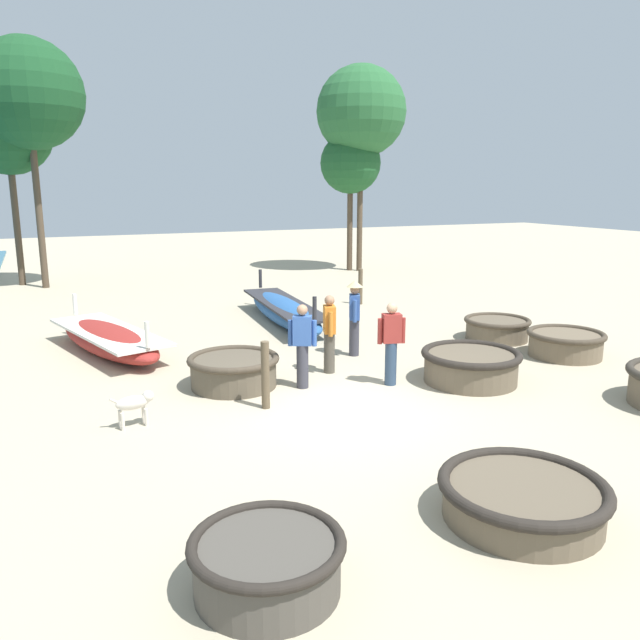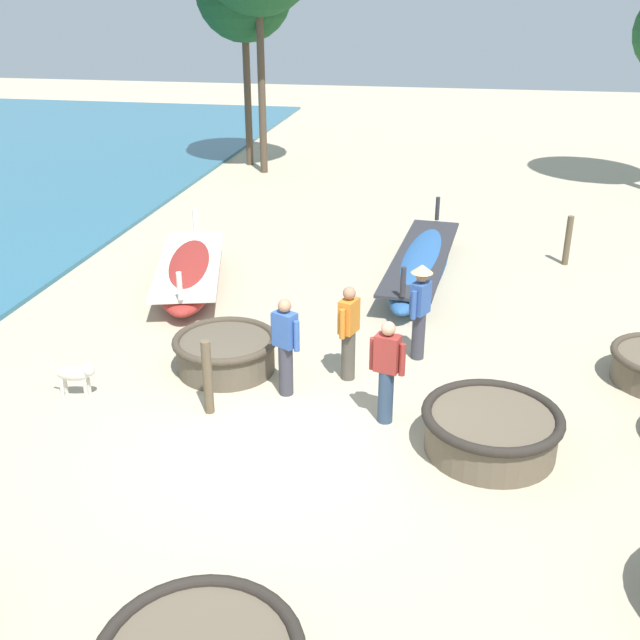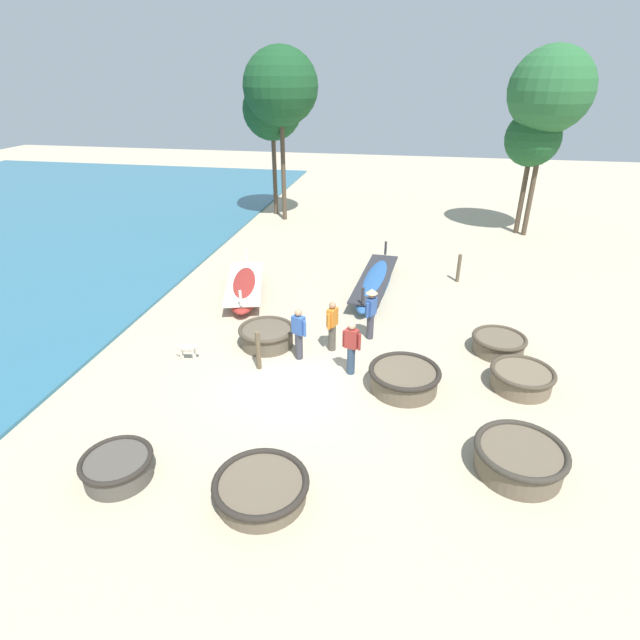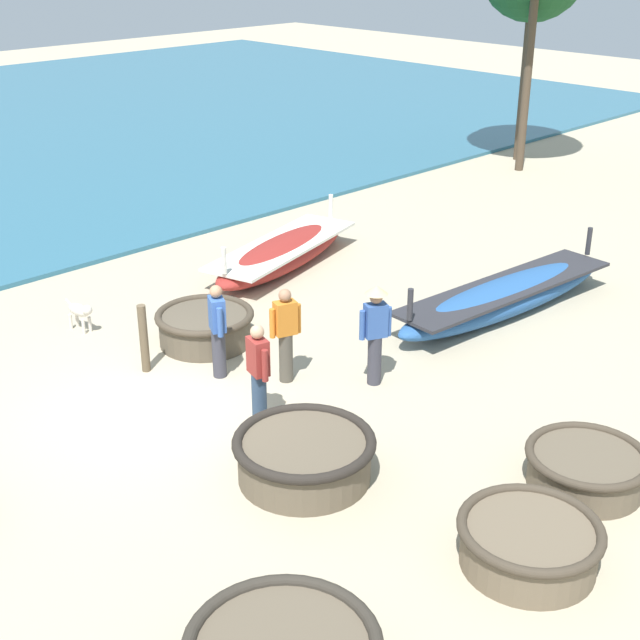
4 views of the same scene
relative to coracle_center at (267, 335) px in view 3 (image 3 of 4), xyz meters
The scene contains 21 objects.
ground_plane 2.38m from the coracle_center, 56.44° to the right, with size 80.00×80.00×0.00m, color tan.
coracle_center is the anchor object (origin of this frame).
coracle_front_right 4.48m from the coracle_center, 20.92° to the right, with size 1.88×1.88×0.62m.
coracle_nearest 6.09m from the coracle_center, 103.72° to the right, with size 1.47×1.47×0.54m.
coracle_tilted 6.11m from the coracle_center, 74.92° to the right, with size 1.90×1.90×0.47m.
coracle_upturned 7.86m from the coracle_center, 32.29° to the right, with size 1.90×1.90×0.65m.
coracle_weathered 7.28m from the coracle_center, ahead, with size 1.66×1.66×0.56m.
coracle_beside_post 6.91m from the coracle_center, ahead, with size 1.59×1.59×0.53m.
long_boat_red_hull 5.58m from the coracle_center, 59.28° to the left, with size 1.46×5.55×1.14m.
long_boat_green_hull 3.94m from the coracle_center, 118.09° to the left, with size 2.37×4.65×1.06m.
fisherman_standing_right 2.98m from the coracle_center, 22.13° to the right, with size 0.52×0.30×1.57m.
fisherman_by_coracle 2.06m from the coracle_center, ahead, with size 0.32×0.51×1.57m.
fisherman_crouching 3.26m from the coracle_center, 18.25° to the left, with size 0.36×0.49×1.67m.
fisherman_standing_left 1.38m from the coracle_center, 27.48° to the right, with size 0.48×0.35×1.57m.
dog 2.33m from the coracle_center, 146.99° to the right, with size 0.68×0.27×0.55m.
mooring_post_shoreline 1.37m from the coracle_center, 83.33° to the right, with size 0.14×0.14×1.16m, color brown.
mooring_post_inland 8.69m from the coracle_center, 46.37° to the left, with size 0.14×0.14×1.12m, color brown.
tree_left_mid 17.00m from the coracle_center, 55.54° to the left, with size 2.58×2.58×5.88m.
tree_center 17.60m from the coracle_center, 54.02° to the left, with size 3.76×3.76×8.56m.
tree_rightmost 15.58m from the coracle_center, 102.11° to the left, with size 3.79×3.79×8.63m.
tree_tall_back 16.28m from the coracle_center, 104.13° to the left, with size 3.14×3.14×7.16m.
Camera 3 is at (2.75, -10.77, 7.55)m, focal length 28.00 mm.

